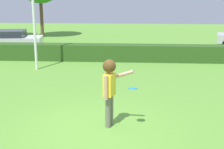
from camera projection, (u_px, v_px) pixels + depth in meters
name	position (u px, v px, depth m)	size (l,w,h in m)	color
ground_plane	(97.00, 128.00, 8.40)	(60.00, 60.00, 0.00)	#609A38
person	(110.00, 84.00, 8.29)	(0.81, 0.55, 1.79)	#68695A
frisbee	(133.00, 88.00, 8.18)	(0.23, 0.24, 0.05)	#268CE5
hedge_row	(116.00, 53.00, 16.77)	(29.09, 0.90, 0.84)	#2D531C
parked_car_white	(6.00, 40.00, 19.59)	(4.39, 2.27, 1.25)	white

